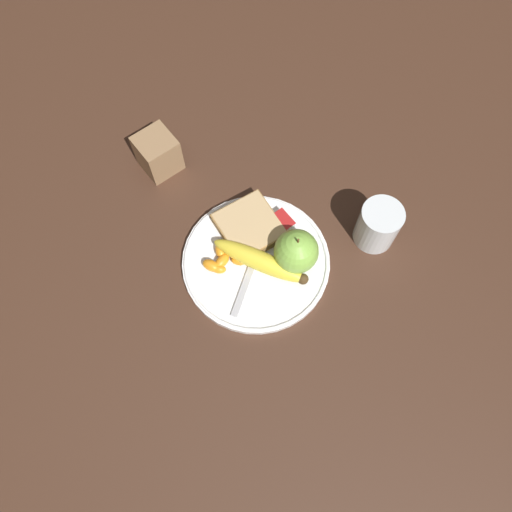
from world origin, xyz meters
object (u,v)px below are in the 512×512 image
plate (256,261)px  condiment_caddy (158,153)px  banana (261,261)px  apple (296,251)px  jam_packet (282,223)px  bread_slice (249,226)px  fork (254,261)px  juice_glass (378,226)px

plate → condiment_caddy: 0.28m
plate → condiment_caddy: bearing=-176.0°
plate → banana: bearing=7.7°
apple → condiment_caddy: 0.33m
banana → jam_packet: banana is taller
bread_slice → jam_packet: size_ratio=2.95×
plate → jam_packet: 0.09m
bread_slice → condiment_caddy: size_ratio=1.49×
fork → jam_packet: jam_packet is taller
juice_glass → banana: size_ratio=0.51×
juice_glass → fork: 0.23m
juice_glass → jam_packet: (-0.12, -0.12, -0.02)m
condiment_caddy → bread_slice: bearing=12.1°
jam_packet → condiment_caddy: (-0.25, -0.10, 0.02)m
banana → apple: bearing=60.8°
bread_slice → condiment_caddy: 0.23m
plate → bread_slice: 0.07m
juice_glass → banana: (-0.08, -0.20, -0.01)m
banana → fork: 0.02m
fork → condiment_caddy: (-0.28, -0.02, 0.03)m
juice_glass → bread_slice: 0.23m
apple → condiment_caddy: bearing=-167.0°
jam_packet → condiment_caddy: size_ratio=0.51×
bread_slice → jam_packet: 0.06m
apple → jam_packet: apple is taller
banana → bread_slice: bearing=158.5°
apple → bread_slice: bearing=-165.1°
banana → jam_packet: size_ratio=4.28×
juice_glass → condiment_caddy: size_ratio=1.10×
plate → banana: size_ratio=1.53×
plate → condiment_caddy: (-0.28, -0.02, 0.03)m
plate → fork: 0.01m
juice_glass → jam_packet: bearing=-133.0°
juice_glass → bread_slice: (-0.15, -0.18, -0.02)m
apple → plate: bearing=-127.3°
banana → fork: size_ratio=1.07×
bread_slice → condiment_caddy: condiment_caddy is taller
bread_slice → jam_packet: bearing=59.6°
apple → condiment_caddy: size_ratio=1.09×
banana → bread_slice: 0.07m
plate → juice_glass: size_ratio=3.00×
jam_packet → condiment_caddy: condiment_caddy is taller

